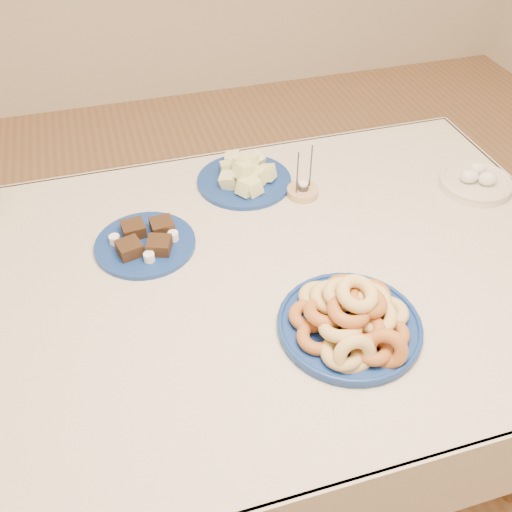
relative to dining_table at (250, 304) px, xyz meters
name	(u,v)px	position (x,y,z in m)	size (l,w,h in m)	color
ground	(252,438)	(0.00, 0.00, -0.64)	(5.00, 5.00, 0.00)	#906644
dining_table	(250,304)	(0.00, 0.00, 0.00)	(1.71, 1.11, 0.75)	brown
donut_platter	(351,319)	(0.16, -0.23, 0.14)	(0.37, 0.37, 0.14)	navy
melon_plate	(245,176)	(0.09, 0.37, 0.13)	(0.28, 0.28, 0.10)	navy
brownie_plate	(146,242)	(-0.23, 0.17, 0.12)	(0.26, 0.26, 0.04)	navy
candle_holder	(303,191)	(0.23, 0.27, 0.12)	(0.12, 0.12, 0.15)	tan
egg_bowl	(476,182)	(0.71, 0.16, 0.13)	(0.26, 0.26, 0.07)	beige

